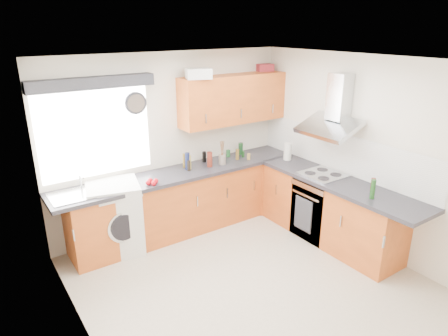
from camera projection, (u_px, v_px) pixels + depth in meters
ground_plane at (247, 280)px, 4.68m from camera, size 3.60×3.60×0.00m
ceiling at (253, 61)px, 3.83m from camera, size 3.60×3.60×0.02m
wall_back at (172, 143)px, 5.65m from camera, size 3.60×0.02×2.50m
wall_front at (404, 259)px, 2.86m from camera, size 3.60×0.02×2.50m
wall_left at (78, 227)px, 3.30m from camera, size 0.02×3.60×2.50m
wall_right at (358, 153)px, 5.21m from camera, size 0.02×3.60×2.50m
window at (96, 133)px, 4.98m from camera, size 1.40×0.02×1.10m
window_blind at (92, 83)px, 4.70m from camera, size 1.50×0.18×0.14m
splashback at (339, 152)px, 5.47m from camera, size 0.01×3.00×0.54m
base_cab_back at (177, 204)px, 5.65m from camera, size 3.00×0.58×0.86m
base_cab_corner at (265, 181)px, 6.50m from camera, size 0.60×0.60×0.86m
base_cab_right at (329, 211)px, 5.46m from camera, size 0.58×2.10×0.86m
worktop_back at (183, 173)px, 5.54m from camera, size 3.60×0.62×0.05m
worktop_right at (340, 183)px, 5.18m from camera, size 0.62×2.42×0.05m
sink at (86, 190)px, 4.82m from camera, size 0.84×0.46×0.10m
oven at (320, 207)px, 5.57m from camera, size 0.56×0.58×0.85m
hob_plate at (323, 174)px, 5.40m from camera, size 0.52×0.52×0.01m
extractor_hood at (334, 111)px, 5.16m from camera, size 0.52×0.78×0.66m
upper_cabinets at (233, 99)px, 5.84m from camera, size 1.70×0.35×0.70m
washing_machine at (115, 218)px, 5.17m from camera, size 0.77×0.76×0.94m
wall_clock at (136, 103)px, 5.15m from camera, size 0.29×0.04×0.29m
casserole at (198, 74)px, 5.27m from camera, size 0.39×0.33×0.14m
storage_box at (264, 68)px, 6.12m from camera, size 0.28×0.26×0.11m
utensil_pot at (222, 160)px, 5.79m from camera, size 0.11×0.11×0.14m
kitchen_roll at (288, 152)px, 5.96m from camera, size 0.14×0.14×0.25m
tomato_cluster at (152, 182)px, 5.07m from camera, size 0.18×0.18×0.07m
jar_0 at (241, 149)px, 6.21m from camera, size 0.07×0.07×0.19m
jar_1 at (228, 153)px, 6.13m from camera, size 0.06×0.06×0.10m
jar_2 at (243, 154)px, 6.11m from camera, size 0.04×0.04×0.09m
jar_3 at (210, 159)px, 5.68m from camera, size 0.08×0.08×0.22m
jar_4 at (189, 162)px, 5.59m from camera, size 0.07×0.07×0.19m
jar_5 at (189, 164)px, 5.63m from camera, size 0.05×0.05×0.11m
jar_6 at (187, 161)px, 5.56m from camera, size 0.07×0.07×0.24m
jar_7 at (204, 157)px, 5.89m from camera, size 0.06×0.06×0.15m
jar_8 at (184, 161)px, 5.65m from camera, size 0.04×0.04×0.20m
jar_9 at (249, 157)px, 6.00m from camera, size 0.05×0.05×0.09m
jar_10 at (189, 166)px, 5.53m from camera, size 0.04×0.04×0.15m
jar_11 at (237, 154)px, 5.99m from camera, size 0.05×0.05×0.16m
bottle_0 at (373, 189)px, 4.63m from camera, size 0.06×0.06×0.23m
bottle_1 at (373, 184)px, 4.86m from camera, size 0.05×0.05×0.16m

